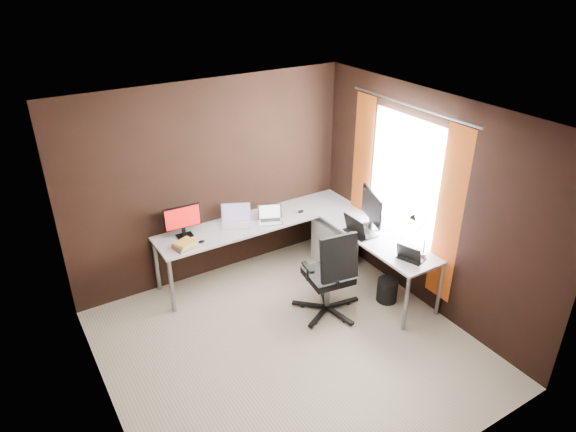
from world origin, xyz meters
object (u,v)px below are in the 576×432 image
object	(u,v)px
laptop_silver	(270,218)
book_stack	(185,245)
desk_lamp	(418,231)
monitor_right	(372,208)
laptop_black_small	(410,256)
office_chair	(329,289)
wastebasket	(387,290)
monitor_left	(183,219)
laptop_white	(236,220)
drawer_pedestal	(335,241)
laptop_black_big	(359,230)

from	to	relation	value
laptop_silver	book_stack	bearing A→B (deg)	-154.74
desk_lamp	monitor_right	bearing A→B (deg)	70.27
laptop_black_small	office_chair	size ratio (longest dim) A/B	0.30
laptop_black_small	monitor_right	bearing A→B (deg)	-27.37
office_chair	wastebasket	distance (m)	0.78
monitor_left	laptop_black_small	distance (m)	2.64
laptop_white	laptop_black_small	size ratio (longest dim) A/B	1.30
monitor_left	laptop_silver	bearing A→B (deg)	-8.86
book_stack	office_chair	world-z (taller)	office_chair
laptop_silver	desk_lamp	bearing A→B (deg)	-36.65
laptop_white	wastebasket	size ratio (longest dim) A/B	1.54
book_stack	desk_lamp	world-z (taller)	desk_lamp
monitor_right	laptop_silver	xyz separation A→B (m)	(-0.96, 0.79, -0.22)
monitor_left	desk_lamp	xyz separation A→B (m)	(2.01, -1.79, 0.10)
monitor_left	book_stack	xyz separation A→B (m)	(-0.10, -0.28, -0.18)
laptop_white	laptop_silver	distance (m)	0.43
laptop_silver	desk_lamp	distance (m)	1.86
drawer_pedestal	laptop_white	world-z (taller)	laptop_white
monitor_right	laptop_white	world-z (taller)	monitor_right
monitor_right	laptop_black_small	bearing A→B (deg)	-168.92
laptop_silver	wastebasket	distance (m)	1.68
monitor_left	laptop_white	world-z (taller)	monitor_left
book_stack	desk_lamp	xyz separation A→B (m)	(2.10, -1.52, 0.29)
monitor_left	desk_lamp	distance (m)	2.69
monitor_right	book_stack	xyz separation A→B (m)	(-2.12, 0.73, -0.23)
laptop_black_small	office_chair	bearing A→B (deg)	37.80
laptop_black_big	book_stack	distance (m)	2.05
monitor_left	laptop_white	xyz separation A→B (m)	(0.67, -0.06, -0.17)
monitor_left	laptop_white	distance (m)	0.69
desk_lamp	laptop_black_big	bearing A→B (deg)	88.16
desk_lamp	wastebasket	bearing A→B (deg)	90.67
drawer_pedestal	wastebasket	distance (m)	1.06
monitor_right	monitor_left	bearing A→B (deg)	82.29
monitor_left	desk_lamp	world-z (taller)	desk_lamp
monitor_right	laptop_black_small	world-z (taller)	monitor_right
monitor_left	laptop_white	size ratio (longest dim) A/B	1.01
monitor_left	office_chair	bearing A→B (deg)	-45.99
drawer_pedestal	laptop_black_big	world-z (taller)	laptop_black_big
monitor_right	drawer_pedestal	bearing A→B (deg)	31.81
laptop_black_small	office_chair	world-z (taller)	office_chair
monitor_right	laptop_black_small	distance (m)	0.84
office_chair	laptop_black_small	bearing A→B (deg)	-24.40
drawer_pedestal	laptop_white	bearing A→B (deg)	161.43
laptop_black_small	wastebasket	bearing A→B (deg)	-19.17
monitor_left	wastebasket	bearing A→B (deg)	-35.82
laptop_silver	wastebasket	size ratio (longest dim) A/B	1.26
drawer_pedestal	laptop_black_big	size ratio (longest dim) A/B	1.61
drawer_pedestal	monitor_left	world-z (taller)	monitor_left
monitor_left	wastebasket	distance (m)	2.58
drawer_pedestal	laptop_white	size ratio (longest dim) A/B	1.37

